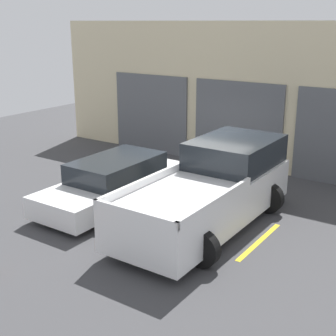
# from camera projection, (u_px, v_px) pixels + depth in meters

# --- Properties ---
(ground_plane) EXTENTS (28.00, 28.00, 0.00)m
(ground_plane) POSITION_uv_depth(u_px,v_px,m) (196.00, 192.00, 13.49)
(ground_plane) COLOR #3D3D3F
(shophouse_building) EXTENTS (15.48, 0.68, 4.74)m
(shophouse_building) POSITION_uv_depth(u_px,v_px,m) (248.00, 97.00, 15.39)
(shophouse_building) COLOR beige
(shophouse_building) RESTS_ON ground
(pickup_truck) EXTENTS (2.56, 5.46, 1.87)m
(pickup_truck) POSITION_uv_depth(u_px,v_px,m) (212.00, 189.00, 11.22)
(pickup_truck) COLOR white
(pickup_truck) RESTS_ON ground
(sedan_white) EXTENTS (2.17, 4.67, 1.23)m
(sedan_white) POSITION_uv_depth(u_px,v_px,m) (115.00, 182.00, 12.60)
(sedan_white) COLOR white
(sedan_white) RESTS_ON ground
(parking_stripe_far_left) EXTENTS (0.12, 2.20, 0.01)m
(parking_stripe_far_left) POSITION_uv_depth(u_px,v_px,m) (78.00, 192.00, 13.50)
(parking_stripe_far_left) COLOR gold
(parking_stripe_far_left) RESTS_ON ground
(parking_stripe_left) EXTENTS (0.12, 2.20, 0.01)m
(parking_stripe_left) POSITION_uv_depth(u_px,v_px,m) (157.00, 214.00, 11.99)
(parking_stripe_left) COLOR gold
(parking_stripe_left) RESTS_ON ground
(parking_stripe_centre) EXTENTS (0.12, 2.20, 0.01)m
(parking_stripe_centre) POSITION_uv_depth(u_px,v_px,m) (259.00, 241.00, 10.47)
(parking_stripe_centre) COLOR gold
(parking_stripe_centre) RESTS_ON ground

